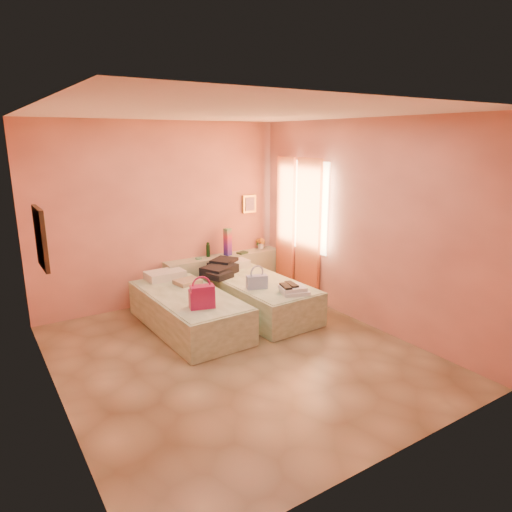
{
  "coord_description": "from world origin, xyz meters",
  "views": [
    {
      "loc": [
        -2.55,
        -4.36,
        2.54
      ],
      "look_at": [
        0.8,
        0.85,
        0.93
      ],
      "focal_mm": 32.0,
      "sensor_mm": 36.0,
      "label": 1
    }
  ],
  "objects_px": {
    "bed_right": "(257,296)",
    "magenta_handbag": "(202,296)",
    "headboard_ledge": "(224,274)",
    "green_book": "(242,253)",
    "water_bottle": "(208,250)",
    "flower_vase": "(261,242)",
    "towel_stack": "(295,290)",
    "bed_left": "(188,311)",
    "blue_handbag": "(257,282)"
  },
  "relations": [
    {
      "from": "bed_right",
      "to": "magenta_handbag",
      "type": "height_order",
      "value": "magenta_handbag"
    },
    {
      "from": "headboard_ledge",
      "to": "green_book",
      "type": "xyz_separation_m",
      "value": [
        0.32,
        -0.07,
        0.34
      ]
    },
    {
      "from": "water_bottle",
      "to": "flower_vase",
      "type": "height_order",
      "value": "flower_vase"
    },
    {
      "from": "headboard_ledge",
      "to": "bed_right",
      "type": "relative_size",
      "value": 1.02
    },
    {
      "from": "flower_vase",
      "to": "towel_stack",
      "type": "distance_m",
      "value": 2.02
    },
    {
      "from": "headboard_ledge",
      "to": "magenta_handbag",
      "type": "relative_size",
      "value": 6.65
    },
    {
      "from": "green_book",
      "to": "towel_stack",
      "type": "bearing_deg",
      "value": -112.13
    },
    {
      "from": "bed_left",
      "to": "green_book",
      "type": "distance_m",
      "value": 1.81
    },
    {
      "from": "headboard_ledge",
      "to": "bed_left",
      "type": "xyz_separation_m",
      "value": [
        -1.14,
        -1.05,
        -0.08
      ]
    },
    {
      "from": "bed_left",
      "to": "magenta_handbag",
      "type": "height_order",
      "value": "magenta_handbag"
    },
    {
      "from": "water_bottle",
      "to": "green_book",
      "type": "distance_m",
      "value": 0.6
    },
    {
      "from": "water_bottle",
      "to": "towel_stack",
      "type": "height_order",
      "value": "water_bottle"
    },
    {
      "from": "headboard_ledge",
      "to": "bed_right",
      "type": "distance_m",
      "value": 1.05
    },
    {
      "from": "flower_vase",
      "to": "blue_handbag",
      "type": "xyz_separation_m",
      "value": [
        -1.0,
        -1.42,
        -0.17
      ]
    },
    {
      "from": "green_book",
      "to": "flower_vase",
      "type": "bearing_deg",
      "value": 0.93
    },
    {
      "from": "green_book",
      "to": "magenta_handbag",
      "type": "distance_m",
      "value": 2.18
    },
    {
      "from": "headboard_ledge",
      "to": "flower_vase",
      "type": "height_order",
      "value": "flower_vase"
    },
    {
      "from": "headboard_ledge",
      "to": "bed_right",
      "type": "xyz_separation_m",
      "value": [
        -0.02,
        -1.05,
        -0.08
      ]
    },
    {
      "from": "headboard_ledge",
      "to": "flower_vase",
      "type": "bearing_deg",
      "value": 4.06
    },
    {
      "from": "headboard_ledge",
      "to": "blue_handbag",
      "type": "distance_m",
      "value": 1.41
    },
    {
      "from": "headboard_ledge",
      "to": "bed_left",
      "type": "bearing_deg",
      "value": -137.4
    },
    {
      "from": "bed_left",
      "to": "bed_right",
      "type": "xyz_separation_m",
      "value": [
        1.13,
        0.0,
        0.0
      ]
    },
    {
      "from": "green_book",
      "to": "bed_left",
      "type": "bearing_deg",
      "value": -160.49
    },
    {
      "from": "green_book",
      "to": "towel_stack",
      "type": "distance_m",
      "value": 1.78
    },
    {
      "from": "flower_vase",
      "to": "bed_right",
      "type": "bearing_deg",
      "value": -125.47
    },
    {
      "from": "headboard_ledge",
      "to": "water_bottle",
      "type": "bearing_deg",
      "value": 165.69
    },
    {
      "from": "green_book",
      "to": "flower_vase",
      "type": "distance_m",
      "value": 0.48
    },
    {
      "from": "bed_left",
      "to": "bed_right",
      "type": "relative_size",
      "value": 1.0
    },
    {
      "from": "water_bottle",
      "to": "blue_handbag",
      "type": "bearing_deg",
      "value": -88.92
    },
    {
      "from": "water_bottle",
      "to": "flower_vase",
      "type": "relative_size",
      "value": 0.99
    },
    {
      "from": "flower_vase",
      "to": "blue_handbag",
      "type": "distance_m",
      "value": 1.75
    },
    {
      "from": "water_bottle",
      "to": "magenta_handbag",
      "type": "xyz_separation_m",
      "value": [
        -0.95,
        -1.69,
        -0.12
      ]
    },
    {
      "from": "bed_right",
      "to": "towel_stack",
      "type": "xyz_separation_m",
      "value": [
        0.09,
        -0.78,
        0.3
      ]
    },
    {
      "from": "headboard_ledge",
      "to": "blue_handbag",
      "type": "height_order",
      "value": "blue_handbag"
    },
    {
      "from": "bed_right",
      "to": "water_bottle",
      "type": "bearing_deg",
      "value": 100.55
    },
    {
      "from": "headboard_ledge",
      "to": "towel_stack",
      "type": "xyz_separation_m",
      "value": [
        0.08,
        -1.83,
        0.23
      ]
    },
    {
      "from": "water_bottle",
      "to": "blue_handbag",
      "type": "relative_size",
      "value": 0.78
    },
    {
      "from": "headboard_ledge",
      "to": "water_bottle",
      "type": "height_order",
      "value": "water_bottle"
    },
    {
      "from": "water_bottle",
      "to": "flower_vase",
      "type": "distance_m",
      "value": 1.03
    },
    {
      "from": "water_bottle",
      "to": "green_book",
      "type": "bearing_deg",
      "value": -13.23
    },
    {
      "from": "bed_right",
      "to": "bed_left",
      "type": "bearing_deg",
      "value": 178.31
    },
    {
      "from": "bed_left",
      "to": "flower_vase",
      "type": "distance_m",
      "value": 2.27
    },
    {
      "from": "flower_vase",
      "to": "towel_stack",
      "type": "relative_size",
      "value": 0.66
    },
    {
      "from": "bed_right",
      "to": "water_bottle",
      "type": "height_order",
      "value": "water_bottle"
    },
    {
      "from": "green_book",
      "to": "water_bottle",
      "type": "bearing_deg",
      "value": 152.39
    },
    {
      "from": "green_book",
      "to": "blue_handbag",
      "type": "xyz_separation_m",
      "value": [
        -0.55,
        -1.3,
        -0.07
      ]
    },
    {
      "from": "headboard_ledge",
      "to": "towel_stack",
      "type": "bearing_deg",
      "value": -87.54
    },
    {
      "from": "bed_right",
      "to": "green_book",
      "type": "distance_m",
      "value": 1.12
    },
    {
      "from": "bed_left",
      "to": "towel_stack",
      "type": "bearing_deg",
      "value": -34.2
    },
    {
      "from": "magenta_handbag",
      "to": "green_book",
      "type": "bearing_deg",
      "value": 60.64
    }
  ]
}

